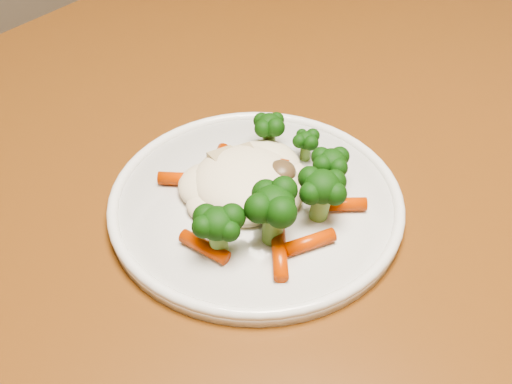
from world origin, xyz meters
The scene contains 3 objects.
dining_table centered at (0.06, -0.19, 0.66)m, with size 1.43×1.10×0.75m.
plate centered at (0.03, -0.22, 0.76)m, with size 0.26×0.26×0.01m, color white.
meal centered at (0.04, -0.23, 0.78)m, with size 0.18×0.17×0.05m.
Camera 1 is at (-0.23, -0.55, 1.15)m, focal length 45.00 mm.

